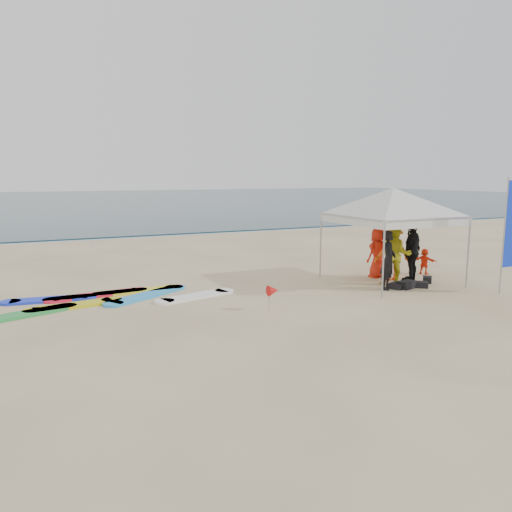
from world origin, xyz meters
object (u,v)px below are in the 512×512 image
at_px(person_yellow, 396,255).
at_px(person_orange_b, 378,252).
at_px(person_black_b, 412,251).
at_px(canopy_tent, 393,188).
at_px(person_seated, 424,261).
at_px(feather_flag, 511,226).
at_px(surfboard_spread, 107,299).
at_px(person_black_a, 388,260).
at_px(person_orange_a, 392,253).
at_px(marker_pennant, 273,291).

bearing_deg(person_yellow, person_orange_b, 113.15).
relative_size(person_black_b, canopy_tent, 0.43).
relative_size(person_black_b, person_orange_b, 1.17).
height_order(person_black_b, person_seated, person_black_b).
relative_size(feather_flag, surfboard_spread, 0.52).
height_order(person_black_a, feather_flag, feather_flag).
height_order(person_yellow, person_seated, person_yellow).
distance_m(person_yellow, person_orange_b, 1.28).
distance_m(person_orange_a, surfboard_spread, 8.90).
height_order(feather_flag, marker_pennant, feather_flag).
bearing_deg(person_yellow, person_black_b, 54.23).
distance_m(person_yellow, canopy_tent, 2.08).
height_order(person_orange_a, surfboard_spread, person_orange_a).
relative_size(person_yellow, person_orange_a, 1.06).
bearing_deg(person_black_b, person_yellow, -10.14).
distance_m(person_seated, surfboard_spread, 10.47).
bearing_deg(canopy_tent, marker_pennant, -163.82).
xyz_separation_m(person_orange_b, canopy_tent, (-0.10, -0.75, 2.12)).
bearing_deg(person_orange_b, person_yellow, 63.08).
relative_size(person_orange_b, marker_pennant, 2.61).
relative_size(person_yellow, person_seated, 2.13).
height_order(person_yellow, person_black_b, person_black_b).
height_order(person_orange_b, person_seated, person_orange_b).
height_order(person_yellow, marker_pennant, person_yellow).
distance_m(person_black_b, person_seated, 1.55).
bearing_deg(surfboard_spread, person_seated, -4.62).
height_order(person_yellow, surfboard_spread, person_yellow).
height_order(person_black_b, feather_flag, feather_flag).
xyz_separation_m(person_yellow, canopy_tent, (0.21, 0.49, 2.02)).
bearing_deg(person_orange_b, person_orange_a, 98.06).
bearing_deg(person_orange_a, person_black_a, 65.82).
relative_size(person_seated, canopy_tent, 0.20).
bearing_deg(marker_pennant, surfboard_spread, 142.69).
distance_m(person_black_a, person_yellow, 0.61).
xyz_separation_m(person_black_b, person_orange_b, (-0.56, 0.97, -0.14)).
bearing_deg(person_black_a, canopy_tent, 10.08).
height_order(person_black_a, person_seated, person_black_a).
bearing_deg(person_orange_b, canopy_tent, 69.56).
relative_size(person_orange_a, marker_pennant, 2.78).
bearing_deg(person_black_b, person_orange_b, -86.90).
relative_size(person_black_a, canopy_tent, 0.39).
height_order(person_orange_b, canopy_tent, canopy_tent).
bearing_deg(surfboard_spread, person_black_a, -15.44).
height_order(person_black_a, person_black_b, person_black_b).
bearing_deg(person_orange_a, feather_flag, 142.24).
bearing_deg(feather_flag, person_yellow, 137.25).
distance_m(person_black_a, marker_pennant, 4.19).
xyz_separation_m(canopy_tent, feather_flag, (2.06, -2.59, -1.01)).
bearing_deg(surfboard_spread, feather_flag, -20.50).
xyz_separation_m(person_orange_b, feather_flag, (1.96, -3.33, 1.11)).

